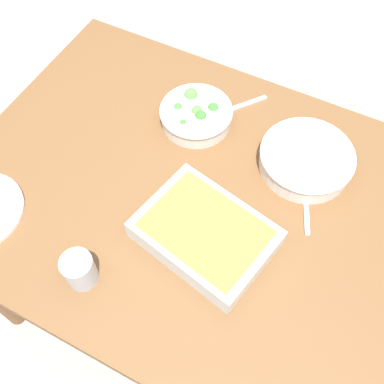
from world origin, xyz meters
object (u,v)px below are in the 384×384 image
spoon_by_broccoli (230,109)px  spoon_by_stew (306,194)px  baking_dish (205,233)px  broccoli_bowl (196,114)px  stew_bowl (306,159)px  drink_cup (80,271)px

spoon_by_broccoli → spoon_by_stew: bearing=149.0°
baking_dish → broccoli_bowl: bearing=-59.7°
stew_bowl → drink_cup: bearing=56.9°
stew_bowl → drink_cup: 0.62m
stew_bowl → broccoli_bowl: (0.32, -0.01, -0.00)m
drink_cup → spoon_by_stew: (-0.37, -0.44, -0.03)m
broccoli_bowl → spoon_by_stew: (-0.35, 0.09, -0.03)m
stew_bowl → drink_cup: size_ratio=2.86×
stew_bowl → broccoli_bowl: 0.32m
broccoli_bowl → spoon_by_stew: 0.37m
drink_cup → broccoli_bowl: bearing=-92.1°
broccoli_bowl → drink_cup: drink_cup is taller
broccoli_bowl → spoon_by_broccoli: bearing=-128.4°
broccoli_bowl → drink_cup: 0.53m
stew_bowl → spoon_by_broccoli: bearing=-19.3°
spoon_by_broccoli → stew_bowl: bearing=160.7°
broccoli_bowl → drink_cup: size_ratio=2.36×
stew_bowl → spoon_by_stew: 0.10m
broccoli_bowl → baking_dish: size_ratio=0.59×
drink_cup → spoon_by_stew: 0.58m
drink_cup → stew_bowl: bearing=-123.1°
baking_dish → drink_cup: size_ratio=4.00×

